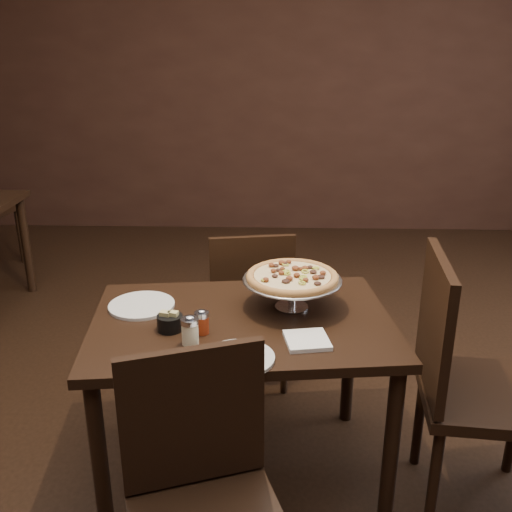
{
  "coord_description": "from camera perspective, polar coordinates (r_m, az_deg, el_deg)",
  "views": [
    {
      "loc": [
        0.07,
        -1.82,
        1.66
      ],
      "look_at": [
        0.01,
        0.15,
        0.94
      ],
      "focal_mm": 40.0,
      "sensor_mm": 36.0,
      "label": 1
    }
  ],
  "objects": [
    {
      "name": "plate_near",
      "position": [
        1.89,
        -1.76,
        -10.16
      ],
      "size": [
        0.24,
        0.24,
        0.01
      ],
      "primitive_type": "cylinder",
      "color": "silver",
      "rests_on": "dining_table"
    },
    {
      "name": "serving_spatula",
      "position": [
        2.1,
        5.76,
        -3.29
      ],
      "size": [
        0.16,
        0.16,
        0.02
      ],
      "rotation": [
        0.0,
        0.0,
        -0.63
      ],
      "color": "#B6B7BD",
      "rests_on": "pizza_stand"
    },
    {
      "name": "plate_left",
      "position": [
        2.29,
        -11.37,
        -4.86
      ],
      "size": [
        0.26,
        0.26,
        0.01
      ],
      "primitive_type": "cylinder",
      "color": "silver",
      "rests_on": "dining_table"
    },
    {
      "name": "dining_table",
      "position": [
        2.19,
        -1.36,
        -8.48
      ],
      "size": [
        1.2,
        0.87,
        0.7
      ],
      "rotation": [
        0.0,
        0.0,
        0.11
      ],
      "color": "black",
      "rests_on": "ground"
    },
    {
      "name": "napkin_stack",
      "position": [
        2.0,
        5.12,
        -8.4
      ],
      "size": [
        0.17,
        0.17,
        0.02
      ],
      "primitive_type": "cube",
      "rotation": [
        0.0,
        0.0,
        0.17
      ],
      "color": "white",
      "rests_on": "dining_table"
    },
    {
      "name": "packet_caddy",
      "position": [
        2.08,
        -8.61,
        -6.54
      ],
      "size": [
        0.09,
        0.09,
        0.07
      ],
      "rotation": [
        0.0,
        0.0,
        -0.25
      ],
      "color": "black",
      "rests_on": "dining_table"
    },
    {
      "name": "room",
      "position": [
        1.87,
        1.63,
        12.22
      ],
      "size": [
        6.04,
        7.04,
        2.84
      ],
      "color": "black",
      "rests_on": "ground"
    },
    {
      "name": "parmesan_shaker",
      "position": [
        1.97,
        -6.61,
        -7.41
      ],
      "size": [
        0.06,
        0.06,
        0.11
      ],
      "color": "beige",
      "rests_on": "dining_table"
    },
    {
      "name": "pepper_flake_shaker",
      "position": [
        2.04,
        -5.43,
        -6.59
      ],
      "size": [
        0.05,
        0.05,
        0.09
      ],
      "color": "maroon",
      "rests_on": "dining_table"
    },
    {
      "name": "chair_near",
      "position": [
        1.72,
        -5.24,
        -22.95
      ],
      "size": [
        0.53,
        0.53,
        0.89
      ],
      "rotation": [
        0.0,
        0.0,
        0.33
      ],
      "color": "black",
      "rests_on": "ground"
    },
    {
      "name": "chair_side",
      "position": [
        2.23,
        20.26,
        -11.31
      ],
      "size": [
        0.51,
        0.51,
        0.99
      ],
      "rotation": [
        0.0,
        0.0,
        1.47
      ],
      "color": "black",
      "rests_on": "ground"
    },
    {
      "name": "pizza_stand",
      "position": [
        2.19,
        3.64,
        -2.13
      ],
      "size": [
        0.38,
        0.38,
        0.16
      ],
      "color": "#B6B7BD",
      "rests_on": "dining_table"
    },
    {
      "name": "chair_far",
      "position": [
        2.83,
        -0.63,
        -4.76
      ],
      "size": [
        0.46,
        0.46,
        0.85
      ],
      "rotation": [
        0.0,
        0.0,
        3.3
      ],
      "color": "black",
      "rests_on": "ground"
    }
  ]
}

